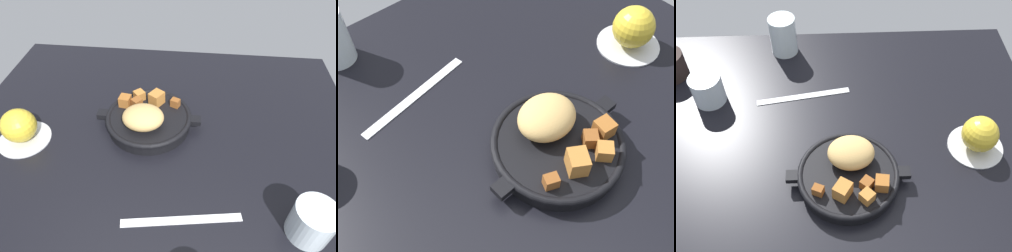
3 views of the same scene
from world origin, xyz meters
TOP-DOWN VIEW (x-y plane):
  - ground_plane at (0.00, 0.00)cm, footprint 93.39×83.12cm
  - cast_iron_skillet at (2.81, -6.02)cm, footprint 24.34×20.10cm
  - saucer_plate at (30.23, 1.16)cm, footprint 11.71×11.71cm
  - red_apple at (30.23, 1.16)cm, footprint 7.56×7.56cm
  - butter_knife at (-6.82, 17.59)cm, footprint 21.97×5.11cm
  - water_glass_short at (-28.60, 17.48)cm, footprint 7.29×7.29cm

SIDE VIEW (x-z plane):
  - ground_plane at x=0.00cm, z-range -2.40..0.00cm
  - butter_knife at x=-6.82cm, z-range 0.00..0.36cm
  - saucer_plate at x=30.23cm, z-range 0.00..0.60cm
  - cast_iron_skillet at x=2.81cm, z-range -1.30..6.49cm
  - water_glass_short at x=-28.60cm, z-range 0.00..7.04cm
  - red_apple at x=30.23cm, z-range 0.60..8.16cm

